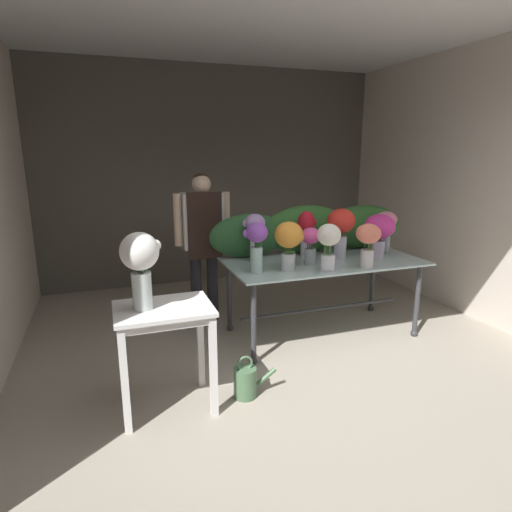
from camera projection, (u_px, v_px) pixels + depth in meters
The scene contains 20 objects.
ground_plane at pixel (261, 327), 4.65m from camera, with size 8.80×8.80×0.00m, color #9E9384.
wall_back at pixel (213, 177), 6.11m from camera, with size 4.90×0.12×3.00m, color #5B564C.
wall_right at pixel (455, 182), 5.08m from camera, with size 0.12×4.12×3.00m, color beige.
ceiling_slab at pixel (262, 16), 3.91m from camera, with size 5.02×4.12×0.12m, color silver.
display_table_glass at pixel (323, 271), 4.33m from camera, with size 1.96×0.97×0.80m.
side_table_white at pixel (164, 323), 3.05m from camera, with size 0.68×0.51×0.80m.
florist at pixel (203, 232), 4.61m from camera, with size 0.61×0.24×1.63m.
foliage_backdrop at pixel (317, 229), 4.62m from camera, with size 2.25×0.32×0.51m.
vase_scarlet_snapdragons at pixel (341, 227), 4.29m from camera, with size 0.28×0.28×0.51m.
vase_magenta_roses at pixel (379, 230), 4.34m from camera, with size 0.31×0.31×0.45m.
vase_violet_carnations at pixel (257, 242), 3.80m from camera, with size 0.22×0.20×0.46m.
vase_lilac_stock at pixel (255, 232), 4.18m from camera, with size 0.22×0.20×0.48m.
vase_fuchsia_lilies at pixel (310, 242), 4.09m from camera, with size 0.19×0.19×0.36m.
vase_ivory_freesia at pixel (329, 243), 3.85m from camera, with size 0.22×0.22×0.44m.
vase_rosy_tulips at pixel (386, 226), 4.59m from camera, with size 0.23×0.23×0.44m.
vase_crimson_anemones at pixel (306, 230), 4.38m from camera, with size 0.22×0.18×0.48m.
vase_sunset_peonies at pixel (289, 240), 3.88m from camera, with size 0.27×0.26×0.45m.
vase_coral_ranunculus at pixel (368, 241), 3.95m from camera, with size 0.23×0.23×0.42m.
vase_white_roses_tall at pixel (141, 263), 2.90m from camera, with size 0.28×0.26×0.54m.
watering_can at pixel (246, 381), 3.32m from camera, with size 0.35×0.18×0.34m.
Camera 1 is at (-1.49, -2.06, 1.88)m, focal length 30.01 mm.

